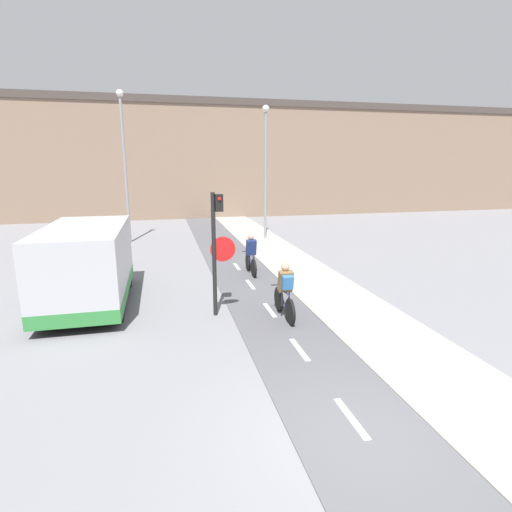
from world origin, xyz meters
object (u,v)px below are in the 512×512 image
object	(u,v)px
traffic_light_pole	(217,241)
street_lamp_far	(124,153)
cyclist_near	(285,292)
cyclist_far	(251,256)
street_lamp_sidewalk	(265,159)
van	(87,267)

from	to	relation	value
traffic_light_pole	street_lamp_far	distance (m)	12.08
cyclist_near	cyclist_far	size ratio (longest dim) A/B	1.02
street_lamp_sidewalk	cyclist_near	size ratio (longest dim) A/B	4.10
street_lamp_far	street_lamp_sidewalk	xyz separation A→B (m)	(7.17, -0.67, -0.31)
van	cyclist_near	bearing A→B (deg)	-24.06
cyclist_far	cyclist_near	bearing A→B (deg)	-91.05
cyclist_near	cyclist_far	bearing A→B (deg)	88.95
cyclist_far	van	xyz separation A→B (m)	(-5.29, -2.16, 0.46)
cyclist_far	van	size ratio (longest dim) A/B	0.35
cyclist_far	street_lamp_far	bearing A→B (deg)	122.50
traffic_light_pole	cyclist_far	distance (m)	4.43
cyclist_near	cyclist_far	distance (m)	4.49
street_lamp_far	street_lamp_sidewalk	size ratio (longest dim) A/B	1.08
street_lamp_far	cyclist_far	bearing A→B (deg)	-57.50
cyclist_near	cyclist_far	xyz separation A→B (m)	(0.08, 4.49, -0.04)
cyclist_near	van	world-z (taller)	van
traffic_light_pole	cyclist_far	bearing A→B (deg)	65.28
street_lamp_sidewalk	traffic_light_pole	bearing A→B (deg)	-110.91
traffic_light_pole	cyclist_far	size ratio (longest dim) A/B	1.99
street_lamp_sidewalk	cyclist_far	world-z (taller)	street_lamp_sidewalk
traffic_light_pole	cyclist_near	distance (m)	2.24
street_lamp_far	traffic_light_pole	bearing A→B (deg)	-74.97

